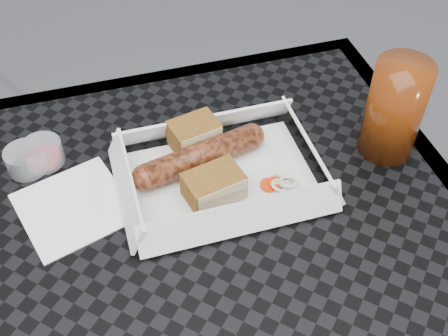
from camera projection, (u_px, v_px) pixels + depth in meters
name	position (u px, v px, depth m)	size (l,w,h in m)	color
food_tray	(222.00, 178.00, 0.70)	(0.22, 0.15, 0.00)	white
bratwurst	(200.00, 156.00, 0.70)	(0.18, 0.07, 0.03)	brown
bread_near	(194.00, 134.00, 0.72)	(0.06, 0.04, 0.04)	brown
bread_far	(214.00, 186.00, 0.66)	(0.07, 0.04, 0.03)	brown
veg_garnish	(279.00, 183.00, 0.69)	(0.03, 0.03, 0.00)	red
napkin	(74.00, 207.00, 0.67)	(0.12, 0.12, 0.00)	white
condiment_cup_sauce	(43.00, 153.00, 0.71)	(0.05, 0.05, 0.03)	maroon
condiment_cup_empty	(26.00, 160.00, 0.70)	(0.05, 0.05, 0.03)	silver
drink_glass	(395.00, 109.00, 0.69)	(0.07, 0.07, 0.13)	#5C2207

